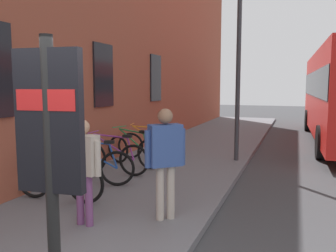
{
  "coord_description": "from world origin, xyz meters",
  "views": [
    {
      "loc": [
        -2.31,
        -1.19,
        2.14
      ],
      "look_at": [
        4.47,
        1.33,
        1.29
      ],
      "focal_mm": 37.05,
      "sensor_mm": 36.0,
      "label": 1
    }
  ],
  "objects_px": {
    "bicycle_far_end": "(92,167)",
    "bicycle_leaning_wall": "(113,158)",
    "transit_info_sign": "(50,141)",
    "pedestrian_near_bus": "(83,161)",
    "street_lamp": "(239,39)",
    "pedestrian_by_facade": "(165,153)",
    "bicycle_beside_lamp": "(59,179)",
    "bicycle_nearest_sign": "(133,151)",
    "bicycle_mid_rack": "(150,145)"
  },
  "relations": [
    {
      "from": "bicycle_beside_lamp",
      "to": "bicycle_leaning_wall",
      "type": "relative_size",
      "value": 1.0
    },
    {
      "from": "bicycle_nearest_sign",
      "to": "pedestrian_by_facade",
      "type": "relative_size",
      "value": 1.01
    },
    {
      "from": "pedestrian_near_bus",
      "to": "transit_info_sign",
      "type": "bearing_deg",
      "value": -151.8
    },
    {
      "from": "bicycle_beside_lamp",
      "to": "pedestrian_by_facade",
      "type": "bearing_deg",
      "value": -93.89
    },
    {
      "from": "bicycle_mid_rack",
      "to": "transit_info_sign",
      "type": "height_order",
      "value": "transit_info_sign"
    },
    {
      "from": "bicycle_far_end",
      "to": "bicycle_mid_rack",
      "type": "height_order",
      "value": "same"
    },
    {
      "from": "bicycle_nearest_sign",
      "to": "street_lamp",
      "type": "height_order",
      "value": "street_lamp"
    },
    {
      "from": "pedestrian_by_facade",
      "to": "pedestrian_near_bus",
      "type": "xyz_separation_m",
      "value": [
        -0.61,
        1.02,
        -0.09
      ]
    },
    {
      "from": "bicycle_leaning_wall",
      "to": "bicycle_mid_rack",
      "type": "relative_size",
      "value": 1.02
    },
    {
      "from": "pedestrian_by_facade",
      "to": "bicycle_far_end",
      "type": "bearing_deg",
      "value": 60.7
    },
    {
      "from": "bicycle_far_end",
      "to": "pedestrian_by_facade",
      "type": "bearing_deg",
      "value": -119.3
    },
    {
      "from": "transit_info_sign",
      "to": "street_lamp",
      "type": "distance_m",
      "value": 7.38
    },
    {
      "from": "pedestrian_by_facade",
      "to": "bicycle_mid_rack",
      "type": "bearing_deg",
      "value": 26.53
    },
    {
      "from": "bicycle_nearest_sign",
      "to": "street_lamp",
      "type": "relative_size",
      "value": 0.31
    },
    {
      "from": "bicycle_leaning_wall",
      "to": "transit_info_sign",
      "type": "height_order",
      "value": "transit_info_sign"
    },
    {
      "from": "bicycle_leaning_wall",
      "to": "bicycle_nearest_sign",
      "type": "height_order",
      "value": "same"
    },
    {
      "from": "bicycle_beside_lamp",
      "to": "bicycle_mid_rack",
      "type": "distance_m",
      "value": 3.8
    },
    {
      "from": "pedestrian_by_facade",
      "to": "street_lamp",
      "type": "height_order",
      "value": "street_lamp"
    },
    {
      "from": "bicycle_beside_lamp",
      "to": "pedestrian_near_bus",
      "type": "bearing_deg",
      "value": -126.13
    },
    {
      "from": "bicycle_beside_lamp",
      "to": "bicycle_leaning_wall",
      "type": "distance_m",
      "value": 1.94
    },
    {
      "from": "street_lamp",
      "to": "transit_info_sign",
      "type": "bearing_deg",
      "value": 177.82
    },
    {
      "from": "bicycle_leaning_wall",
      "to": "bicycle_nearest_sign",
      "type": "relative_size",
      "value": 1.04
    },
    {
      "from": "transit_info_sign",
      "to": "street_lamp",
      "type": "relative_size",
      "value": 0.44
    },
    {
      "from": "bicycle_leaning_wall",
      "to": "transit_info_sign",
      "type": "xyz_separation_m",
      "value": [
        -4.68,
        -2.12,
        1.21
      ]
    },
    {
      "from": "bicycle_beside_lamp",
      "to": "transit_info_sign",
      "type": "bearing_deg",
      "value": -142.6
    },
    {
      "from": "bicycle_beside_lamp",
      "to": "bicycle_mid_rack",
      "type": "xyz_separation_m",
      "value": [
        3.8,
        -0.08,
        0.0
      ]
    },
    {
      "from": "bicycle_beside_lamp",
      "to": "transit_info_sign",
      "type": "distance_m",
      "value": 3.65
    },
    {
      "from": "transit_info_sign",
      "to": "pedestrian_near_bus",
      "type": "relative_size",
      "value": 1.55
    },
    {
      "from": "pedestrian_by_facade",
      "to": "street_lamp",
      "type": "relative_size",
      "value": 0.31
    },
    {
      "from": "transit_info_sign",
      "to": "street_lamp",
      "type": "bearing_deg",
      "value": -2.18
    },
    {
      "from": "transit_info_sign",
      "to": "pedestrian_by_facade",
      "type": "bearing_deg",
      "value": 1.0
    },
    {
      "from": "bicycle_far_end",
      "to": "bicycle_mid_rack",
      "type": "distance_m",
      "value": 2.81
    },
    {
      "from": "bicycle_beside_lamp",
      "to": "bicycle_mid_rack",
      "type": "bearing_deg",
      "value": -1.21
    },
    {
      "from": "bicycle_mid_rack",
      "to": "transit_info_sign",
      "type": "bearing_deg",
      "value": -162.89
    },
    {
      "from": "bicycle_mid_rack",
      "to": "transit_info_sign",
      "type": "distance_m",
      "value": 6.95
    },
    {
      "from": "transit_info_sign",
      "to": "bicycle_beside_lamp",
      "type": "bearing_deg",
      "value": 37.4
    },
    {
      "from": "pedestrian_near_bus",
      "to": "street_lamp",
      "type": "distance_m",
      "value": 5.84
    },
    {
      "from": "pedestrian_by_facade",
      "to": "pedestrian_near_bus",
      "type": "bearing_deg",
      "value": 120.9
    },
    {
      "from": "bicycle_nearest_sign",
      "to": "pedestrian_by_facade",
      "type": "xyz_separation_m",
      "value": [
        -3.01,
        -2.02,
        0.64
      ]
    },
    {
      "from": "street_lamp",
      "to": "bicycle_leaning_wall",
      "type": "bearing_deg",
      "value": 136.44
    },
    {
      "from": "bicycle_leaning_wall",
      "to": "pedestrian_near_bus",
      "type": "distance_m",
      "value": 2.94
    },
    {
      "from": "bicycle_far_end",
      "to": "bicycle_leaning_wall",
      "type": "height_order",
      "value": "same"
    },
    {
      "from": "bicycle_beside_lamp",
      "to": "bicycle_mid_rack",
      "type": "height_order",
      "value": "same"
    },
    {
      "from": "bicycle_beside_lamp",
      "to": "bicycle_nearest_sign",
      "type": "distance_m",
      "value": 2.87
    },
    {
      "from": "bicycle_far_end",
      "to": "transit_info_sign",
      "type": "relative_size",
      "value": 0.71
    },
    {
      "from": "bicycle_beside_lamp",
      "to": "bicycle_far_end",
      "type": "height_order",
      "value": "same"
    },
    {
      "from": "bicycle_beside_lamp",
      "to": "bicycle_nearest_sign",
      "type": "relative_size",
      "value": 1.04
    },
    {
      "from": "pedestrian_near_bus",
      "to": "street_lamp",
      "type": "height_order",
      "value": "street_lamp"
    },
    {
      "from": "bicycle_beside_lamp",
      "to": "bicycle_nearest_sign",
      "type": "bearing_deg",
      "value": -0.62
    },
    {
      "from": "bicycle_beside_lamp",
      "to": "bicycle_leaning_wall",
      "type": "height_order",
      "value": "same"
    }
  ]
}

